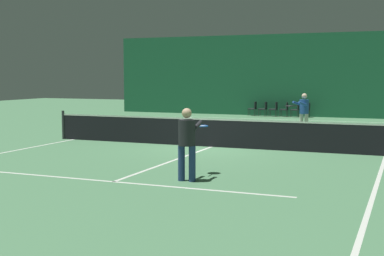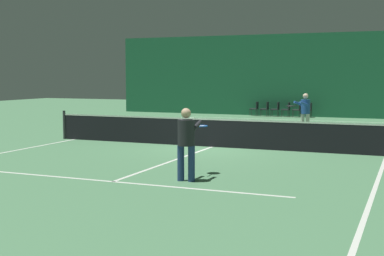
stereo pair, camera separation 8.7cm
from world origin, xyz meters
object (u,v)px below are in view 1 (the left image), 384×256
at_px(player_near, 187,139).
at_px(courtside_chair_4, 296,109).
at_px(tennis_net, 212,132).
at_px(player_far, 303,110).
at_px(courtside_chair_5, 307,109).
at_px(courtside_chair_2, 274,108).
at_px(courtside_chair_3, 285,108).
at_px(courtside_chair_1, 264,108).
at_px(courtside_chair_0, 253,108).

height_order(player_near, courtside_chair_4, player_near).
bearing_deg(tennis_net, player_far, 69.57).
relative_size(courtside_chair_4, courtside_chair_5, 1.00).
relative_size(courtside_chair_2, courtside_chair_3, 1.00).
distance_m(player_near, courtside_chair_1, 19.92).
bearing_deg(courtside_chair_5, player_far, 9.05).
height_order(player_far, courtside_chair_3, player_far).
distance_m(player_far, courtside_chair_4, 8.75).
bearing_deg(tennis_net, courtside_chair_3, 92.38).
xyz_separation_m(courtside_chair_0, courtside_chair_4, (2.53, 0.00, 0.00)).
xyz_separation_m(tennis_net, player_near, (1.49, -5.66, 0.45)).
height_order(tennis_net, courtside_chair_5, tennis_net).
xyz_separation_m(courtside_chair_0, courtside_chair_5, (3.16, 0.00, 0.00)).
relative_size(tennis_net, player_far, 7.27).
bearing_deg(courtside_chair_1, courtside_chair_4, 90.00).
relative_size(courtside_chair_1, courtside_chair_2, 1.00).
relative_size(player_far, courtside_chair_4, 1.97).
xyz_separation_m(tennis_net, courtside_chair_5, (0.68, 13.98, -0.03)).
xyz_separation_m(courtside_chair_1, courtside_chair_2, (0.63, 0.00, 0.00)).
distance_m(courtside_chair_0, courtside_chair_3, 1.90).
bearing_deg(tennis_net, courtside_chair_4, 89.79).
relative_size(player_near, courtside_chair_4, 1.97).
relative_size(tennis_net, courtside_chair_0, 14.29).
distance_m(courtside_chair_1, courtside_chair_3, 1.26).
height_order(courtside_chair_3, courtside_chair_5, same).
height_order(courtside_chair_1, courtside_chair_2, same).
height_order(player_far, courtside_chair_4, player_far).
xyz_separation_m(player_far, courtside_chair_2, (-3.25, 8.50, -0.48)).
bearing_deg(courtside_chair_1, courtside_chair_3, 90.00).
relative_size(tennis_net, courtside_chair_4, 14.29).
xyz_separation_m(player_near, player_far, (0.55, 11.13, -0.00)).
bearing_deg(courtside_chair_4, courtside_chair_5, 90.00).
bearing_deg(courtside_chair_1, courtside_chair_0, -90.00).
bearing_deg(courtside_chair_4, courtside_chair_3, -90.00).
distance_m(tennis_net, courtside_chair_2, 14.03).
distance_m(player_near, player_far, 11.14).
bearing_deg(courtside_chair_4, courtside_chair_1, -90.00).
height_order(player_far, courtside_chair_2, player_far).
distance_m(player_far, courtside_chair_0, 9.64).
bearing_deg(courtside_chair_5, courtside_chair_1, -90.00).
relative_size(tennis_net, courtside_chair_1, 14.29).
bearing_deg(courtside_chair_0, player_far, 27.97).
height_order(tennis_net, player_far, player_far).
height_order(player_near, player_far, player_near).
bearing_deg(courtside_chair_4, player_far, 13.15).
xyz_separation_m(player_near, courtside_chair_0, (-3.97, 19.63, -0.48)).
height_order(tennis_net, courtside_chair_0, tennis_net).
relative_size(player_near, courtside_chair_0, 1.97).
bearing_deg(courtside_chair_0, courtside_chair_3, 90.00).
height_order(courtside_chair_0, courtside_chair_5, same).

